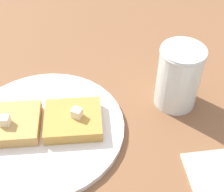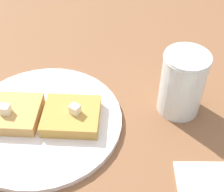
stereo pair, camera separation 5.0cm
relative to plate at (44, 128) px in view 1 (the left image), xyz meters
The scene contains 7 objects.
table_surface 11.75cm from the plate, 100.19° to the right, with size 120.53×120.53×2.70cm, color brown.
plate is the anchor object (origin of this frame).
toast_slice_left 5.13cm from the plate, behind, with size 9.07×8.08×2.01cm, color #C18F3F.
toast_slice_middle 5.13cm from the plate, ahead, with size 9.07×8.08×2.01cm, color tan.
butter_pat_primary 6.49cm from the plate, behind, with size 1.54×1.38×1.54cm, color #F3E9C3.
butter_pat_secondary 6.35cm from the plate, ahead, with size 1.54×1.38×1.54cm, color #F2EAC8.
syrup_jar 23.69cm from the plate, behind, with size 7.47×7.47×11.28cm.
Camera 1 is at (-1.63, 45.82, 42.34)cm, focal length 50.00 mm.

